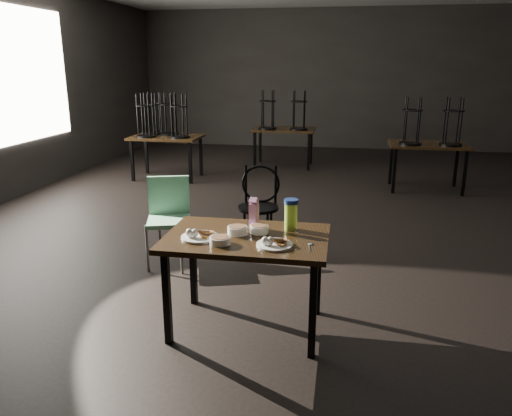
% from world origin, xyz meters
% --- Properties ---
extents(room, '(12.00, 12.04, 3.22)m').
position_xyz_m(room, '(-0.06, 0.01, 2.33)').
color(room, black).
rests_on(room, ground).
extents(main_table, '(1.20, 0.80, 0.75)m').
position_xyz_m(main_table, '(-0.79, -2.79, 0.67)').
color(main_table, black).
rests_on(main_table, ground).
extents(plate_left, '(0.27, 0.27, 0.09)m').
position_xyz_m(plate_left, '(-1.12, -2.90, 0.77)').
color(plate_left, white).
rests_on(plate_left, main_table).
extents(plate_right, '(0.26, 0.26, 0.08)m').
position_xyz_m(plate_right, '(-0.56, -2.96, 0.77)').
color(plate_right, white).
rests_on(plate_right, main_table).
extents(bowl_near, '(0.15, 0.15, 0.06)m').
position_xyz_m(bowl_near, '(-0.86, -2.76, 0.78)').
color(bowl_near, white).
rests_on(bowl_near, main_table).
extents(bowl_far, '(0.14, 0.14, 0.06)m').
position_xyz_m(bowl_far, '(-0.71, -2.70, 0.78)').
color(bowl_far, white).
rests_on(bowl_far, main_table).
extents(bowl_big, '(0.15, 0.15, 0.05)m').
position_xyz_m(bowl_big, '(-0.94, -2.99, 0.78)').
color(bowl_big, white).
rests_on(bowl_big, main_table).
extents(juice_carton, '(0.07, 0.07, 0.24)m').
position_xyz_m(juice_carton, '(-0.77, -2.60, 0.86)').
color(juice_carton, '#891866').
rests_on(juice_carton, main_table).
extents(water_bottle, '(0.12, 0.12, 0.24)m').
position_xyz_m(water_bottle, '(-0.48, -2.59, 0.87)').
color(water_bottle, '#ADDD41').
rests_on(water_bottle, main_table).
extents(spoon, '(0.04, 0.18, 0.01)m').
position_xyz_m(spoon, '(-0.31, -2.89, 0.75)').
color(spoon, silver).
rests_on(spoon, main_table).
extents(bentwood_chair, '(0.44, 0.44, 0.92)m').
position_xyz_m(bentwood_chair, '(-0.99, -1.09, 0.55)').
color(bentwood_chair, black).
rests_on(bentwood_chair, ground).
extents(school_chair, '(0.51, 0.51, 0.89)m').
position_xyz_m(school_chair, '(-1.80, -1.66, 0.54)').
color(school_chair, '#70AE87').
rests_on(school_chair, ground).
extents(bg_table_left, '(1.20, 0.80, 1.48)m').
position_xyz_m(bg_table_left, '(-3.20, 2.10, 0.80)').
color(bg_table_left, black).
rests_on(bg_table_left, ground).
extents(bg_table_right, '(1.20, 0.80, 1.48)m').
position_xyz_m(bg_table_right, '(1.20, 1.98, 0.75)').
color(bg_table_right, black).
rests_on(bg_table_right, ground).
extents(bg_table_far, '(1.20, 0.80, 1.48)m').
position_xyz_m(bg_table_far, '(-1.28, 3.48, 0.75)').
color(bg_table_far, black).
rests_on(bg_table_far, ground).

